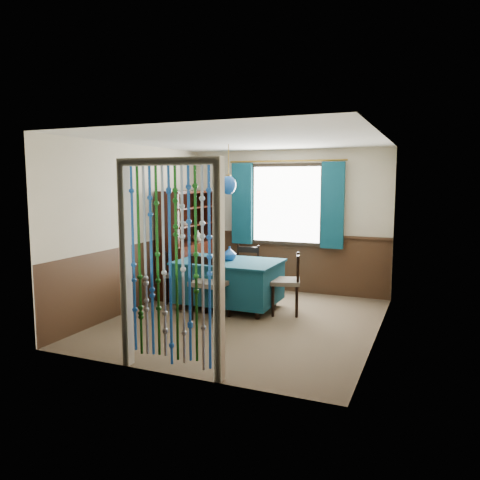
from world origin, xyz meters
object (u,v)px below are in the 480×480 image
at_px(dining_table, 229,281).
at_px(chair_far, 246,270).
at_px(vase_table, 230,254).
at_px(bowl_shelf, 184,223).
at_px(chair_near, 209,284).
at_px(chair_left, 177,274).
at_px(vase_sideboard, 198,235).
at_px(sideboard, 187,258).
at_px(chair_right, 287,282).
at_px(pendant_lamp, 229,185).

relative_size(dining_table, chair_far, 1.77).
bearing_deg(vase_table, bowl_shelf, 160.10).
xyz_separation_m(chair_near, bowl_shelf, (-0.99, 1.05, 0.74)).
distance_m(chair_left, vase_sideboard, 1.05).
xyz_separation_m(sideboard, vase_table, (1.07, -0.57, 0.22)).
bearing_deg(chair_right, sideboard, 58.32).
relative_size(chair_near, chair_left, 1.12).
bearing_deg(chair_far, chair_left, 30.47).
height_order(chair_far, chair_right, chair_right).
height_order(chair_far, bowl_shelf, bowl_shelf).
bearing_deg(sideboard, vase_table, -29.45).
xyz_separation_m(pendant_lamp, bowl_shelf, (-1.01, 0.41, -0.65)).
xyz_separation_m(chair_far, vase_table, (0.00, -0.68, 0.37)).
distance_m(pendant_lamp, vase_table, 1.06).
bearing_deg(chair_right, chair_left, 75.46).
xyz_separation_m(dining_table, vase_sideboard, (-1.01, 0.90, 0.57)).
bearing_deg(sideboard, chair_near, -51.36).
bearing_deg(pendant_lamp, sideboard, 150.27).
relative_size(chair_right, sideboard, 0.50).
bearing_deg(vase_sideboard, sideboard, -101.63).
height_order(dining_table, bowl_shelf, bowl_shelf).
relative_size(dining_table, chair_near, 1.62).
relative_size(chair_left, sideboard, 0.48).
bearing_deg(chair_near, vase_table, 94.25).
height_order(chair_right, pendant_lamp, pendant_lamp).
xyz_separation_m(chair_right, pendant_lamp, (-0.92, -0.06, 1.42)).
xyz_separation_m(dining_table, pendant_lamp, (0.00, 0.00, 1.47)).
distance_m(sideboard, bowl_shelf, 0.67).
distance_m(chair_far, bowl_shelf, 1.31).
xyz_separation_m(chair_far, chair_left, (-0.91, -0.71, -0.01)).
xyz_separation_m(chair_far, pendant_lamp, (0.01, -0.72, 1.43)).
distance_m(chair_near, vase_table, 0.76).
distance_m(chair_left, vase_table, 0.99).
relative_size(pendant_lamp, vase_sideboard, 3.61).
distance_m(chair_near, chair_left, 1.11).
bearing_deg(chair_near, sideboard, 135.47).
height_order(chair_far, sideboard, sideboard).
bearing_deg(chair_far, sideboard, -1.75).
bearing_deg(vase_sideboard, chair_right, -23.68).
distance_m(chair_right, vase_sideboard, 2.17).
distance_m(chair_left, sideboard, 0.65).
height_order(dining_table, chair_left, chair_left).
bearing_deg(chair_far, dining_table, 83.04).
bearing_deg(vase_sideboard, chair_left, -84.17).
relative_size(dining_table, chair_left, 1.82).
height_order(chair_left, bowl_shelf, bowl_shelf).
bearing_deg(chair_far, bowl_shelf, 9.69).
distance_m(chair_left, chair_right, 1.84).
relative_size(dining_table, bowl_shelf, 7.02).
bearing_deg(sideboard, bowl_shelf, -74.96).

